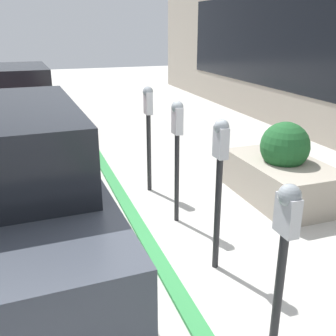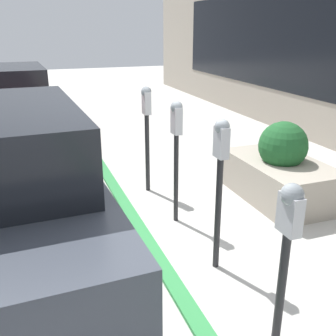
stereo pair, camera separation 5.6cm
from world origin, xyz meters
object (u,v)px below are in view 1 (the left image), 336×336
Objects in this scene: parking_meter_fourth at (148,120)px; planter_box at (282,172)px; parked_car_rear at (11,102)px; parking_meter_nearest at (285,234)px; parking_meter_second at (220,169)px; parking_meter_middle at (177,137)px.

planter_box is (-0.91, -1.66, -0.67)m from parking_meter_fourth.
parking_meter_fourth is 4.28m from parked_car_rear.
parking_meter_nearest is 2.88m from planter_box.
parking_meter_nearest is 3.22m from parking_meter_fourth.
planter_box is at bearing -52.66° from parking_meter_second.
parked_car_rear is at bearing 26.86° from parking_meter_fourth.
parking_meter_middle is 5.25m from parked_car_rear.
parking_meter_middle is 0.37× the size of parked_car_rear.
parked_car_rear is (3.81, 1.93, -0.29)m from parking_meter_fourth.
parking_meter_middle is 1.76m from planter_box.
parked_car_rear is at bearing 37.24° from planter_box.
parking_meter_second is 1.08m from parking_meter_middle.
parking_meter_fourth is (3.21, 0.03, 0.12)m from parking_meter_nearest.
parking_meter_fourth reaches higher than parking_meter_middle.
parked_car_rear is at bearing 15.55° from parking_meter_nearest.
parking_meter_second is at bearing 127.34° from planter_box.
parking_meter_second is (1.09, -0.03, 0.11)m from parking_meter_nearest.
parking_meter_second is 2.12m from planter_box.
parking_meter_second is at bearing -178.48° from parking_meter_fourth.
parking_meter_second reaches higher than parking_meter_middle.
parking_meter_fourth is at bearing 1.52° from parking_meter_second.
parked_car_rear reaches higher than planter_box.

